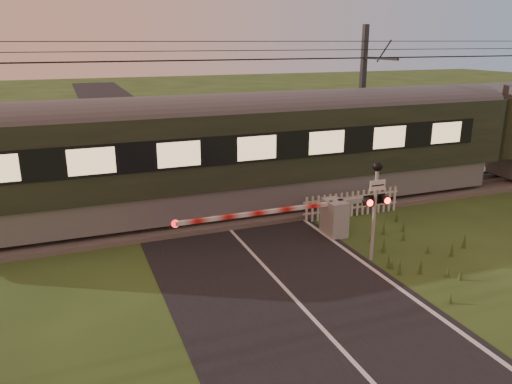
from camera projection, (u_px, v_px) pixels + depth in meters
name	position (u px, v px, depth m)	size (l,w,h in m)	color
ground	(292.00, 297.00, 12.45)	(160.00, 160.00, 0.00)	#2A4018
road	(297.00, 301.00, 12.25)	(6.00, 140.00, 0.03)	black
track_bed	(216.00, 214.00, 18.22)	(140.00, 3.40, 0.39)	#47423D
overhead_wires	(212.00, 53.00, 16.57)	(120.00, 0.62, 0.62)	black
train	(481.00, 132.00, 21.78)	(43.38, 2.99, 4.04)	slate
boom_gate	(328.00, 217.00, 16.17)	(6.42, 0.91, 1.21)	gray
crossing_signal	(376.00, 193.00, 13.94)	(0.75, 0.33, 2.96)	gray
picket_fence	(352.00, 204.00, 18.00)	(3.90, 0.08, 0.94)	silver
catenary_mast	(362.00, 102.00, 21.77)	(0.21, 2.46, 6.78)	#2D2D30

